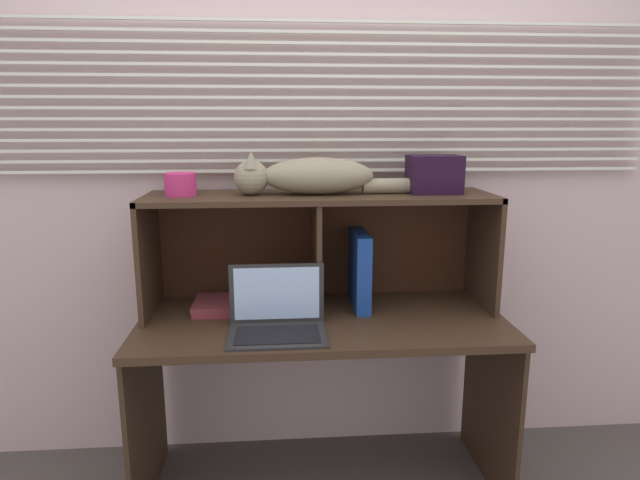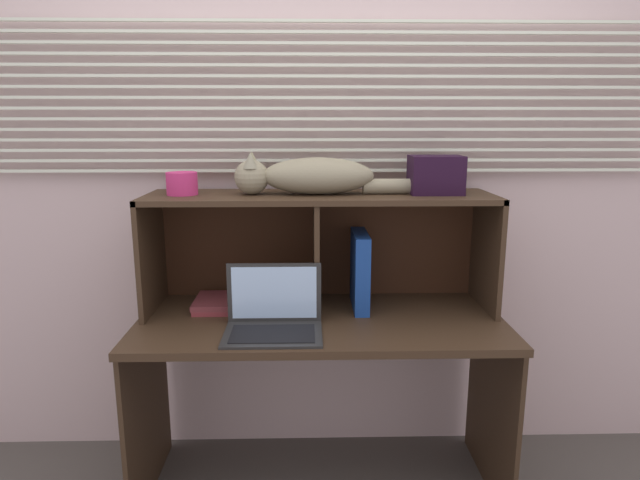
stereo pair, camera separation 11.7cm
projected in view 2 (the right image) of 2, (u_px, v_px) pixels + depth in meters
back_panel_with_blinds at (319, 178)px, 2.37m from camera, size 4.40×0.08×2.50m
desk at (321, 352)px, 2.16m from camera, size 1.43×0.65×0.75m
hutch_shelf_unit at (319, 228)px, 2.22m from camera, size 1.39×0.37×0.47m
cat at (311, 176)px, 2.14m from camera, size 0.79×0.18×0.17m
laptop at (273, 318)px, 1.98m from camera, size 0.36×0.25×0.24m
binder_upright at (360, 270)px, 2.22m from camera, size 0.06×0.26×0.32m
book_stack at (217, 303)px, 2.24m from camera, size 0.18×0.22×0.04m
small_basket at (182, 183)px, 2.13m from camera, size 0.12×0.12×0.09m
storage_box at (436, 175)px, 2.15m from camera, size 0.21×0.15×0.15m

